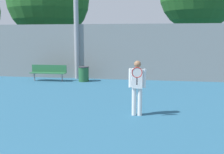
# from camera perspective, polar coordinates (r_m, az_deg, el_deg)

# --- Properties ---
(tennis_player) EXTENTS (0.52, 0.40, 1.69)m
(tennis_player) POSITION_cam_1_polar(r_m,az_deg,el_deg) (7.97, 5.51, -1.77)
(tennis_player) COLOR silver
(tennis_player) RESTS_ON ground_plane
(bench_courtside_near) EXTENTS (1.97, 0.40, 0.86)m
(bench_courtside_near) POSITION_cam_1_polar(r_m,az_deg,el_deg) (14.58, -13.65, 1.27)
(bench_courtside_near) COLOR #28663D
(bench_courtside_near) RESTS_ON ground_plane
(trash_bin) EXTENTS (0.57, 0.57, 0.80)m
(trash_bin) POSITION_cam_1_polar(r_m,az_deg,el_deg) (14.11, -6.20, 0.67)
(trash_bin) COLOR #235B33
(trash_bin) RESTS_ON ground_plane
(back_fence) EXTENTS (25.08, 0.06, 3.06)m
(back_fence) POSITION_cam_1_polar(r_m,az_deg,el_deg) (14.63, -0.37, 5.47)
(back_fence) COLOR gray
(back_fence) RESTS_ON ground_plane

